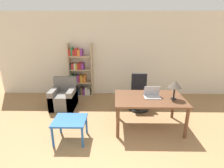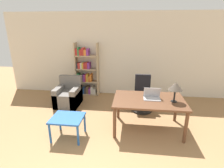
{
  "view_description": "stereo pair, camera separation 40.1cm",
  "coord_description": "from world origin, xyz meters",
  "px_view_note": "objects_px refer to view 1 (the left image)",
  "views": [
    {
      "loc": [
        -0.08,
        -1.23,
        2.24
      ],
      "look_at": [
        -0.15,
        2.58,
        0.98
      ],
      "focal_mm": 28.0,
      "sensor_mm": 36.0,
      "label": 1
    },
    {
      "loc": [
        0.32,
        -1.2,
        2.24
      ],
      "look_at": [
        -0.15,
        2.58,
        0.98
      ],
      "focal_mm": 28.0,
      "sensor_mm": 36.0,
      "label": 2
    }
  ],
  "objects_px": {
    "desk": "(149,101)",
    "armchair": "(64,98)",
    "office_chair": "(139,95)",
    "side_table_blue": "(70,122)",
    "bookshelf": "(79,74)",
    "laptop": "(152,95)",
    "table_lamp": "(175,84)"
  },
  "relations": [
    {
      "from": "laptop",
      "to": "armchair",
      "type": "xyz_separation_m",
      "value": [
        -2.31,
        1.0,
        -0.5
      ]
    },
    {
      "from": "table_lamp",
      "to": "office_chair",
      "type": "bearing_deg",
      "value": 119.41
    },
    {
      "from": "laptop",
      "to": "office_chair",
      "type": "xyz_separation_m",
      "value": [
        -0.15,
        0.94,
        -0.38
      ]
    },
    {
      "from": "laptop",
      "to": "table_lamp",
      "type": "bearing_deg",
      "value": -14.61
    },
    {
      "from": "desk",
      "to": "laptop",
      "type": "xyz_separation_m",
      "value": [
        0.06,
        0.04,
        0.14
      ]
    },
    {
      "from": "table_lamp",
      "to": "laptop",
      "type": "bearing_deg",
      "value": 165.39
    },
    {
      "from": "bookshelf",
      "to": "laptop",
      "type": "bearing_deg",
      "value": -43.62
    },
    {
      "from": "side_table_blue",
      "to": "armchair",
      "type": "relative_size",
      "value": 0.78
    },
    {
      "from": "desk",
      "to": "side_table_blue",
      "type": "bearing_deg",
      "value": -162.5
    },
    {
      "from": "desk",
      "to": "laptop",
      "type": "distance_m",
      "value": 0.16
    },
    {
      "from": "desk",
      "to": "laptop",
      "type": "bearing_deg",
      "value": 35.29
    },
    {
      "from": "table_lamp",
      "to": "office_chair",
      "type": "distance_m",
      "value": 1.38
    },
    {
      "from": "laptop",
      "to": "table_lamp",
      "type": "height_order",
      "value": "table_lamp"
    },
    {
      "from": "armchair",
      "to": "bookshelf",
      "type": "distance_m",
      "value": 1.07
    },
    {
      "from": "office_chair",
      "to": "side_table_blue",
      "type": "xyz_separation_m",
      "value": [
        -1.59,
        -1.52,
        -0.01
      ]
    },
    {
      "from": "desk",
      "to": "table_lamp",
      "type": "xyz_separation_m",
      "value": [
        0.51,
        -0.07,
        0.42
      ]
    },
    {
      "from": "laptop",
      "to": "bookshelf",
      "type": "relative_size",
      "value": 0.2
    },
    {
      "from": "desk",
      "to": "armchair",
      "type": "height_order",
      "value": "armchair"
    },
    {
      "from": "side_table_blue",
      "to": "armchair",
      "type": "distance_m",
      "value": 1.68
    },
    {
      "from": "desk",
      "to": "armchair",
      "type": "relative_size",
      "value": 1.84
    },
    {
      "from": "desk",
      "to": "side_table_blue",
      "type": "xyz_separation_m",
      "value": [
        -1.68,
        -0.53,
        -0.24
      ]
    },
    {
      "from": "office_chair",
      "to": "armchair",
      "type": "height_order",
      "value": "office_chair"
    },
    {
      "from": "laptop",
      "to": "bookshelf",
      "type": "distance_m",
      "value": 2.78
    },
    {
      "from": "table_lamp",
      "to": "desk",
      "type": "bearing_deg",
      "value": 172.02
    },
    {
      "from": "desk",
      "to": "laptop",
      "type": "height_order",
      "value": "laptop"
    },
    {
      "from": "table_lamp",
      "to": "side_table_blue",
      "type": "bearing_deg",
      "value": -168.19
    },
    {
      "from": "side_table_blue",
      "to": "laptop",
      "type": "bearing_deg",
      "value": 18.25
    },
    {
      "from": "laptop",
      "to": "armchair",
      "type": "bearing_deg",
      "value": 156.61
    },
    {
      "from": "office_chair",
      "to": "table_lamp",
      "type": "bearing_deg",
      "value": -60.59
    },
    {
      "from": "armchair",
      "to": "side_table_blue",
      "type": "bearing_deg",
      "value": -70.09
    },
    {
      "from": "office_chair",
      "to": "armchair",
      "type": "distance_m",
      "value": 2.16
    },
    {
      "from": "laptop",
      "to": "bookshelf",
      "type": "height_order",
      "value": "bookshelf"
    }
  ]
}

